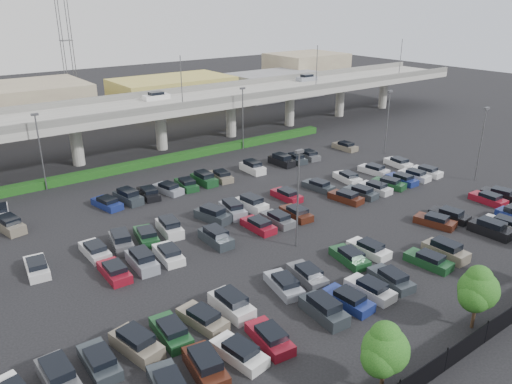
% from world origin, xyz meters
% --- Properties ---
extents(ground, '(280.00, 280.00, 0.00)m').
position_xyz_m(ground, '(0.00, 0.00, 0.00)').
color(ground, black).
extents(overpass, '(150.00, 13.00, 15.80)m').
position_xyz_m(overpass, '(-0.22, 32.01, 6.97)').
color(overpass, gray).
rests_on(overpass, ground).
extents(hedge, '(66.00, 1.60, 1.10)m').
position_xyz_m(hedge, '(0.00, 25.00, 0.55)').
color(hedge, '#144313').
rests_on(hedge, ground).
extents(fence, '(70.00, 0.10, 2.00)m').
position_xyz_m(fence, '(-0.05, -28.00, 0.90)').
color(fence, black).
rests_on(fence, ground).
extents(tree_row, '(65.07, 3.66, 5.94)m').
position_xyz_m(tree_row, '(0.70, -26.53, 3.52)').
color(tree_row, '#332316').
rests_on(tree_row, ground).
extents(parked_cars, '(63.02, 41.64, 1.67)m').
position_xyz_m(parked_cars, '(-0.94, -3.99, 0.61)').
color(parked_cars, silver).
rests_on(parked_cars, ground).
extents(light_poles, '(66.90, 48.38, 10.30)m').
position_xyz_m(light_poles, '(-4.13, 2.00, 6.24)').
color(light_poles, '#515156').
rests_on(light_poles, ground).
extents(distant_buildings, '(138.00, 24.00, 9.00)m').
position_xyz_m(distant_buildings, '(12.38, 61.81, 3.74)').
color(distant_buildings, gray).
rests_on(distant_buildings, ground).
extents(comm_tower, '(2.40, 2.40, 30.00)m').
position_xyz_m(comm_tower, '(4.00, 74.00, 15.61)').
color(comm_tower, '#515156').
rests_on(comm_tower, ground).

